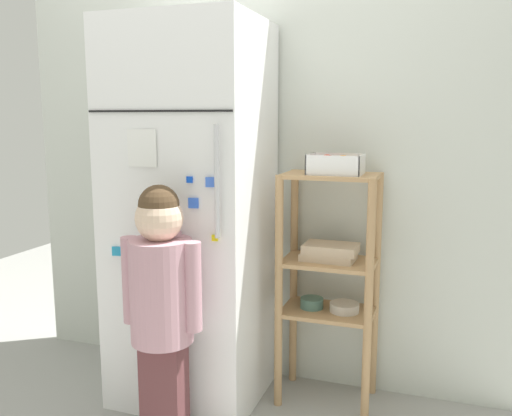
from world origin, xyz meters
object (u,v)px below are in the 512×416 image
Objects in this scene: fruit_bin at (335,165)px; child_standing at (162,290)px; pantry_shelf_unit at (329,269)px; refrigerator at (192,215)px.

child_standing is at bearing -137.16° from fruit_bin.
refrigerator is at bearing -167.26° from pantry_shelf_unit.
pantry_shelf_unit is at bearing 44.72° from child_standing.
child_standing is 4.55× the size of fruit_bin.
pantry_shelf_unit is at bearing 138.91° from fruit_bin.
child_standing is 0.77m from pantry_shelf_unit.
child_standing is at bearing -81.24° from refrigerator.
refrigerator is at bearing -169.09° from fruit_bin.
refrigerator is 0.68m from fruit_bin.
pantry_shelf_unit is 4.58× the size of fruit_bin.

